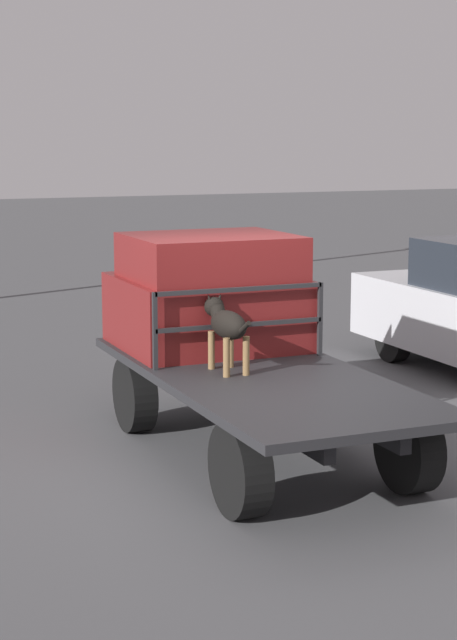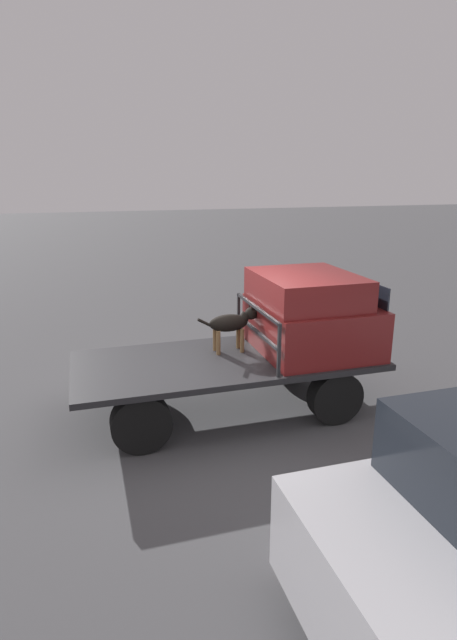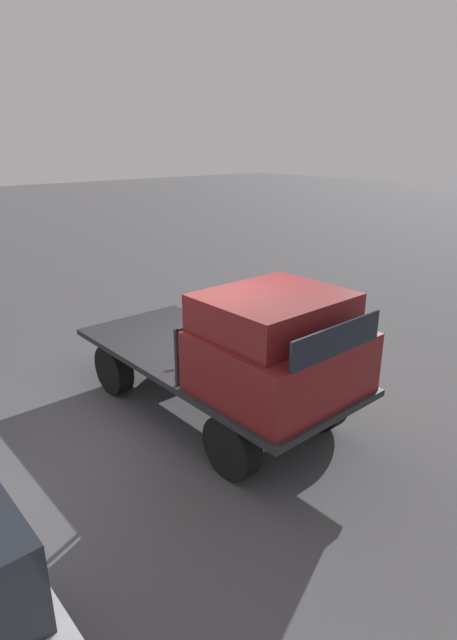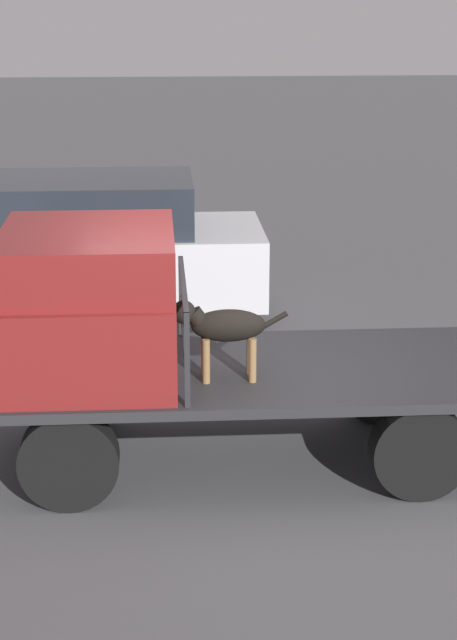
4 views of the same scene
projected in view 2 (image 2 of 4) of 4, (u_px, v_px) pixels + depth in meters
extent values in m
plane|color=#474749|center=(227.00, 410.00, 7.16)|extent=(80.00, 80.00, 0.00)
cylinder|color=black|center=(291.00, 359.00, 8.10)|extent=(0.74, 0.24, 0.74)
cylinder|color=black|center=(335.00, 397.00, 6.73)|extent=(0.74, 0.24, 0.74)
cylinder|color=black|center=(129.00, 377.00, 7.39)|extent=(0.74, 0.24, 0.74)
cylinder|color=black|center=(141.00, 423.00, 6.01)|extent=(0.74, 0.24, 0.74)
cube|color=black|center=(221.00, 361.00, 7.27)|extent=(3.86, 0.10, 0.18)
cube|color=black|center=(234.00, 378.00, 6.69)|extent=(3.86, 0.10, 0.18)
cube|color=#232326|center=(227.00, 361.00, 6.95)|extent=(4.20, 1.81, 0.08)
cube|color=maroon|center=(312.00, 326.00, 7.18)|extent=(1.55, 1.69, 0.70)
cube|color=maroon|center=(306.00, 289.00, 6.99)|extent=(1.32, 1.56, 0.43)
cube|color=black|center=(361.00, 289.00, 7.25)|extent=(0.02, 1.39, 0.32)
cube|color=#232326|center=(239.00, 316.00, 7.71)|extent=(0.04, 0.04, 0.70)
cube|color=#232326|center=(279.00, 351.00, 6.19)|extent=(0.04, 0.04, 0.70)
cube|color=#232326|center=(257.00, 308.00, 6.86)|extent=(0.04, 1.65, 0.04)
cube|color=#232326|center=(257.00, 331.00, 6.95)|extent=(0.04, 1.65, 0.04)
cylinder|color=brown|center=(238.00, 337.00, 7.28)|extent=(0.06, 0.06, 0.35)
cylinder|color=brown|center=(242.00, 341.00, 7.11)|extent=(0.06, 0.06, 0.35)
cylinder|color=brown|center=(215.00, 339.00, 7.18)|extent=(0.06, 0.06, 0.35)
cylinder|color=brown|center=(218.00, 343.00, 7.01)|extent=(0.06, 0.06, 0.35)
ellipsoid|color=black|center=(228.00, 323.00, 7.08)|extent=(0.57, 0.25, 0.25)
sphere|color=brown|center=(239.00, 325.00, 7.13)|extent=(0.11, 0.11, 0.11)
cylinder|color=black|center=(245.00, 317.00, 7.12)|extent=(0.18, 0.14, 0.17)
sphere|color=black|center=(251.00, 313.00, 7.14)|extent=(0.18, 0.18, 0.18)
cone|color=brown|center=(256.00, 314.00, 7.16)|extent=(0.10, 0.10, 0.10)
cone|color=black|center=(249.00, 307.00, 7.16)|extent=(0.06, 0.08, 0.10)
cone|color=black|center=(252.00, 309.00, 7.07)|extent=(0.06, 0.08, 0.10)
cylinder|color=black|center=(206.00, 323.00, 6.98)|extent=(0.24, 0.04, 0.16)
cylinder|color=black|center=(374.00, 547.00, 4.11)|extent=(0.60, 0.20, 0.60)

